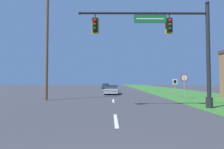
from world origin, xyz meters
TOP-DOWN VIEW (x-y plane):
  - grass_verge_right at (10.50, 30.00)m, footprint 10.00×110.00m
  - road_center_line at (0.00, 22.00)m, footprint 0.16×34.80m
  - signal_mast at (4.17, 9.53)m, footprint 9.08×0.47m
  - car_ahead at (-0.08, 22.42)m, footprint 2.13×4.65m
  - far_car at (-1.50, 41.95)m, footprint 1.82×4.57m
  - stop_sign at (7.24, 15.42)m, footprint 0.76×0.07m
  - route_sign_post at (7.08, 17.62)m, footprint 0.55×0.06m
  - utility_pole_near at (-6.40, 14.57)m, footprint 1.80×0.26m

SIDE VIEW (x-z plane):
  - road_center_line at x=0.00m, z-range 0.00..0.01m
  - grass_verge_right at x=10.50m, z-range 0.00..0.04m
  - car_ahead at x=-0.08m, z-range 0.01..1.20m
  - far_car at x=-1.50m, z-range 0.01..1.20m
  - route_sign_post at x=7.08m, z-range 0.51..2.54m
  - stop_sign at x=7.24m, z-range 0.61..3.12m
  - signal_mast at x=4.17m, z-range 0.78..8.10m
  - utility_pole_near at x=-6.40m, z-range 0.16..10.92m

